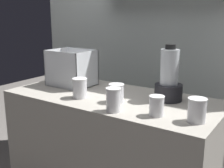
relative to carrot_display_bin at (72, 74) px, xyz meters
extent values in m
cube|color=#9E998E|center=(0.41, -0.07, -0.54)|extent=(1.40, 0.64, 0.90)
cube|color=silver|center=(0.41, 0.70, 0.26)|extent=(2.60, 0.04, 2.50)
cube|color=white|center=(0.00, 0.00, -0.08)|extent=(0.31, 0.25, 0.01)
cube|color=white|center=(0.00, -0.12, 0.05)|extent=(0.31, 0.01, 0.26)
cube|color=white|center=(0.00, 0.12, 0.05)|extent=(0.31, 0.01, 0.26)
cube|color=white|center=(-0.15, 0.00, 0.05)|extent=(0.01, 0.25, 0.26)
cube|color=white|center=(0.15, 0.00, 0.05)|extent=(0.01, 0.25, 0.26)
cone|color=orange|center=(0.03, 0.03, -0.07)|extent=(0.15, 0.07, 0.02)
cone|color=orange|center=(-0.01, -0.02, -0.06)|extent=(0.15, 0.13, 0.03)
cone|color=orange|center=(-0.04, 0.02, -0.06)|extent=(0.11, 0.15, 0.04)
cone|color=orange|center=(0.07, -0.03, -0.07)|extent=(0.12, 0.13, 0.03)
cone|color=orange|center=(0.02, 0.00, -0.04)|extent=(0.03, 0.14, 0.02)
cone|color=orange|center=(-0.03, 0.01, -0.03)|extent=(0.06, 0.17, 0.03)
cylinder|color=black|center=(0.75, 0.05, -0.04)|extent=(0.17, 0.17, 0.10)
cylinder|color=silver|center=(0.75, 0.05, 0.12)|extent=(0.11, 0.11, 0.22)
cylinder|color=red|center=(0.75, 0.05, 0.03)|extent=(0.10, 0.10, 0.04)
cylinder|color=black|center=(0.75, 0.05, 0.25)|extent=(0.06, 0.06, 0.03)
cylinder|color=white|center=(0.27, -0.22, -0.03)|extent=(0.09, 0.09, 0.12)
cylinder|color=maroon|center=(0.27, -0.22, -0.04)|extent=(0.08, 0.08, 0.09)
cylinder|color=white|center=(0.27, -0.22, 0.04)|extent=(0.09, 0.09, 0.01)
cylinder|color=white|center=(0.51, -0.17, -0.03)|extent=(0.09, 0.09, 0.11)
cylinder|color=maroon|center=(0.51, -0.17, -0.05)|extent=(0.08, 0.08, 0.08)
cylinder|color=white|center=(0.51, -0.17, 0.02)|extent=(0.09, 0.09, 0.01)
cylinder|color=white|center=(0.59, -0.32, -0.02)|extent=(0.08, 0.08, 0.13)
cylinder|color=orange|center=(0.59, -0.32, -0.05)|extent=(0.07, 0.07, 0.08)
cylinder|color=white|center=(0.59, -0.32, 0.04)|extent=(0.08, 0.08, 0.01)
cylinder|color=white|center=(0.81, -0.25, -0.04)|extent=(0.08, 0.08, 0.10)
cylinder|color=orange|center=(0.81, -0.25, -0.05)|extent=(0.07, 0.07, 0.08)
cylinder|color=white|center=(0.81, -0.25, 0.02)|extent=(0.08, 0.08, 0.01)
cylinder|color=white|center=(1.02, -0.22, -0.03)|extent=(0.09, 0.09, 0.12)
cylinder|color=yellow|center=(1.02, -0.22, -0.04)|extent=(0.08, 0.08, 0.09)
cylinder|color=white|center=(1.02, -0.22, 0.03)|extent=(0.09, 0.09, 0.01)
camera|label=1|loc=(1.41, -1.55, 0.44)|focal=45.50mm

